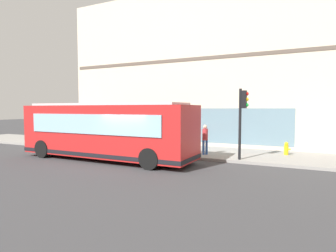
% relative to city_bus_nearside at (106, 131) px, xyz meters
% --- Properties ---
extents(ground, '(120.00, 120.00, 0.00)m').
position_rel_city_bus_nearside_xyz_m(ground, '(-0.62, -2.07, -1.55)').
color(ground, '#38383A').
extents(sidewalk_curb, '(4.62, 40.00, 0.15)m').
position_rel_city_bus_nearside_xyz_m(sidewalk_curb, '(4.29, -2.07, -1.48)').
color(sidewalk_curb, gray).
rests_on(sidewalk_curb, ground).
extents(building_corner, '(6.97, 20.45, 11.41)m').
position_rel_city_bus_nearside_xyz_m(building_corner, '(10.06, -2.07, 4.14)').
color(building_corner, beige).
rests_on(building_corner, ground).
extents(city_bus_nearside, '(2.72, 10.08, 3.07)m').
position_rel_city_bus_nearside_xyz_m(city_bus_nearside, '(0.00, 0.00, 0.00)').
color(city_bus_nearside, red).
rests_on(city_bus_nearside, ground).
extents(traffic_light_near_corner, '(0.32, 0.49, 3.65)m').
position_rel_city_bus_nearside_xyz_m(traffic_light_near_corner, '(2.35, -6.86, 1.14)').
color(traffic_light_near_corner, black).
rests_on(traffic_light_near_corner, sidewalk_curb).
extents(fire_hydrant, '(0.35, 0.35, 0.74)m').
position_rel_city_bus_nearside_xyz_m(fire_hydrant, '(4.97, -8.84, -1.04)').
color(fire_hydrant, yellow).
rests_on(fire_hydrant, sidewalk_curb).
extents(pedestrian_near_hydrant, '(0.32, 0.32, 1.61)m').
position_rel_city_bus_nearside_xyz_m(pedestrian_near_hydrant, '(3.92, 4.66, -0.48)').
color(pedestrian_near_hydrant, '#B23338').
rests_on(pedestrian_near_hydrant, sidewalk_curb).
extents(pedestrian_walking_along_curb, '(0.32, 0.32, 1.71)m').
position_rel_city_bus_nearside_xyz_m(pedestrian_walking_along_curb, '(3.07, -4.63, -0.42)').
color(pedestrian_walking_along_curb, '#3359A5').
rests_on(pedestrian_walking_along_curb, sidewalk_curb).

